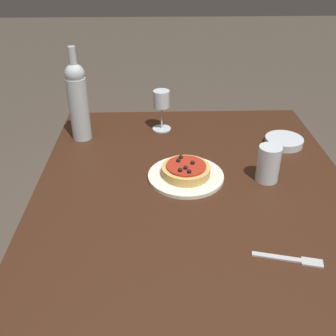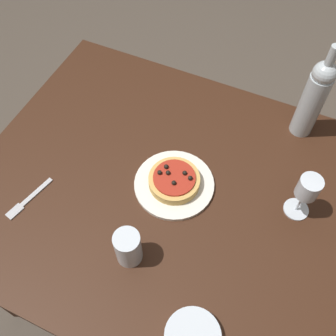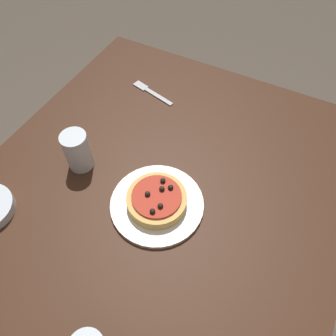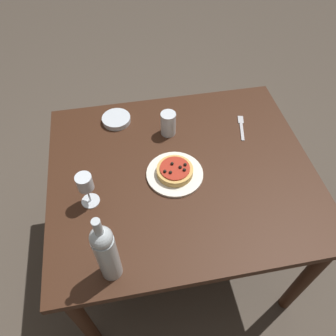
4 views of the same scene
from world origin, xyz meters
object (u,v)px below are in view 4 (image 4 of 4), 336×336
Objects in this scene: wine_glass at (85,184)px; water_cup at (168,124)px; side_bowl at (116,119)px; wine_bottle at (106,252)px; dining_table at (181,183)px; dinner_plate at (175,174)px; fork at (241,126)px; pizza at (175,171)px.

water_cup is (0.38, 0.33, -0.06)m from wine_glass.
water_cup is 0.85× the size of side_bowl.
wine_bottle reaches higher than side_bowl.
wine_glass is 0.31m from wine_bottle.
dining_table is 0.11m from dinner_plate.
water_cup reaches higher than dining_table.
dinner_plate is 1.45× the size of fork.
dinner_plate is at bearing 11.23° from wine_glass.
pizza reaches higher than dining_table.
side_bowl is at bearing 119.82° from dinner_plate.
water_cup is 0.70× the size of fork.
wine_bottle is 2.06× the size of fork.
pizza reaches higher than fork.
side_bowl is (0.14, 0.45, -0.10)m from wine_glass.
dining_table is at bearing 50.13° from wine_bottle.
dining_table is 0.45m from side_bowl.
dinner_plate is at bearing 126.20° from pizza.
wine_bottle reaches higher than dinner_plate.
side_bowl is (0.08, 0.75, -0.14)m from wine_bottle.
pizza is at bearing -149.26° from dining_table.
pizza is (-0.04, -0.02, 0.13)m from dining_table.
wine_glass is (-0.36, -0.07, 0.09)m from pizza.
dining_table is at bearing -54.72° from side_bowl.
side_bowl is at bearing 119.82° from pizza.
pizza is 0.93× the size of fork.
dinner_plate is 1.57× the size of pizza.
wine_bottle reaches higher than pizza.
wine_bottle reaches higher than dining_table.
dining_table is at bearing -85.90° from water_cup.
wine_bottle reaches higher than fork.
dining_table is at bearing 30.74° from pizza.
dining_table is 0.46m from wine_glass.
side_bowl is at bearing 84.05° from wine_bottle.
dining_table is 0.13m from pizza.
fork is (0.59, -0.15, -0.01)m from side_bowl.
wine_glass reaches higher than fork.
wine_glass reaches higher than pizza.
wine_bottle is 0.71m from water_cup.
wine_bottle is at bearing -129.87° from dining_table.
side_bowl is (-0.22, 0.38, 0.01)m from dinner_plate.
water_cup is at bearing 94.10° from dining_table.
water_cup is (-0.02, 0.23, 0.16)m from dining_table.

